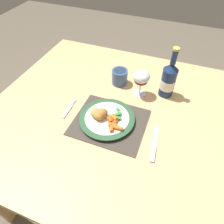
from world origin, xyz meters
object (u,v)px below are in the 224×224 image
Objects in this scene: dinner_plate at (108,119)px; fork at (69,110)px; dining_table at (113,122)px; wine_glass at (141,78)px; bottle at (168,80)px; table_knife at (154,147)px; drinking_cup at (120,77)px.

dinner_plate is 1.89× the size of fork.
dining_table is 0.26m from wine_glass.
bottle reaches higher than fork.
table_knife reaches higher than fork.
bottle reaches higher than dining_table.
dinner_plate reaches higher than dining_table.
wine_glass is 0.15m from drinking_cup.
dining_table is at bearing 20.54° from fork.
wine_glass is 0.54× the size of bottle.
wine_glass reaches higher than table_knife.
table_knife is at bearing -14.84° from dinner_plate.
drinking_cup is (0.16, 0.28, 0.04)m from fork.
bottle is (0.41, 0.28, 0.09)m from fork.
wine_glass is at bearing -158.76° from bottle.
bottle is at bearing 93.33° from table_knife.
wine_glass is at bearing 116.10° from table_knife.
fork is 0.43m from table_knife.
table_knife is at bearing -51.69° from drinking_cup.
wine_glass is (0.09, 0.16, 0.19)m from dining_table.
drinking_cup is at bearing 179.75° from bottle.
bottle is (0.21, 0.28, 0.07)m from dinner_plate.
dinner_plate is 0.29m from drinking_cup.
table_knife is 0.70× the size of bottle.
fork is at bearing -140.75° from wine_glass.
dining_table is at bearing -135.52° from bottle.
dinner_plate is 2.97× the size of drinking_cup.
table_knife is at bearing -63.90° from wine_glass.
dining_table is at bearing 92.43° from dinner_plate.
dinner_plate is at bearing -87.57° from dining_table.
dining_table is 14.04× the size of drinking_cup.
bottle reaches higher than table_knife.
drinking_cup is (-0.27, 0.34, 0.04)m from table_knife.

